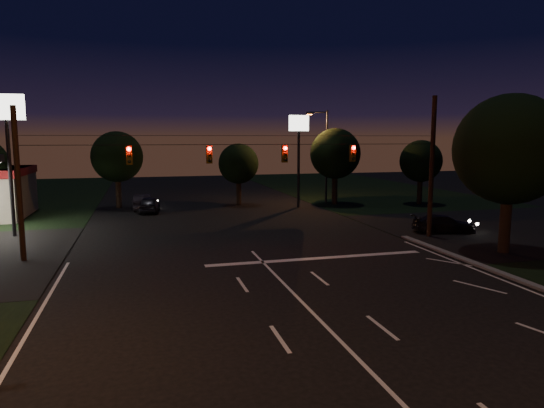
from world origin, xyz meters
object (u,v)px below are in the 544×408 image
object	(u,v)px
utility_pole_right	(429,237)
car_oncoming_a	(149,204)
tree_right_near	(508,151)
car_cross	(444,224)
car_oncoming_b	(143,202)

from	to	relation	value
utility_pole_right	car_oncoming_a	bearing A→B (deg)	138.33
tree_right_near	car_oncoming_a	xyz separation A→B (m)	(-18.88, 20.28, -4.98)
car_cross	car_oncoming_a	bearing A→B (deg)	66.42
utility_pole_right	car_oncoming_a	xyz separation A→B (m)	(-17.35, 15.44, 0.69)
car_cross	tree_right_near	bearing A→B (deg)	-168.44
utility_pole_right	car_oncoming_b	size ratio (longest dim) A/B	2.18
car_oncoming_b	car_cross	size ratio (longest dim) A/B	0.99
tree_right_near	car_cross	bearing A→B (deg)	87.88
utility_pole_right	car_cross	xyz separation A→B (m)	(1.74, 0.92, 0.61)
car_oncoming_b	car_cross	distance (m)	25.58
tree_right_near	car_oncoming_a	bearing A→B (deg)	132.95
utility_pole_right	car_oncoming_b	bearing A→B (deg)	135.85
car_oncoming_a	car_oncoming_b	size ratio (longest dim) A/B	0.99
tree_right_near	car_cross	size ratio (longest dim) A/B	2.09
car_oncoming_b	car_cross	xyz separation A→B (m)	(19.61, -16.43, -0.07)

